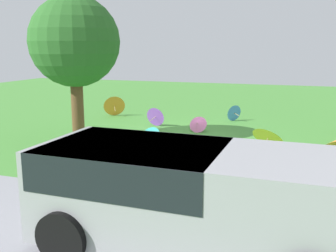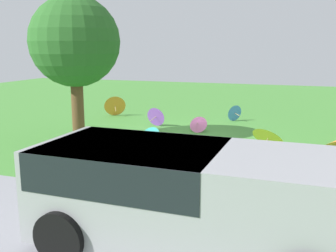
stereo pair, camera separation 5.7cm
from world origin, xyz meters
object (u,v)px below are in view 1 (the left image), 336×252
object	(u,v)px
parasol_pink_1	(198,124)
parasol_orange_3	(179,151)
van_dark	(184,190)
parasol_blue_0	(233,113)
parasol_orange_0	(114,105)
shade_tree	(75,42)
parasol_purple_1	(297,154)
parasol_yellow_1	(269,136)
parasol_purple_3	(156,116)
parasol_teal_2	(146,140)

from	to	relation	value
parasol_pink_1	parasol_orange_3	xyz separation A→B (m)	(-0.46, 3.73, 0.00)
van_dark	parasol_blue_0	world-z (taller)	van_dark
parasol_blue_0	parasol_orange_0	bearing A→B (deg)	5.42
parasol_orange_3	van_dark	bearing A→B (deg)	108.09
shade_tree	parasol_purple_1	size ratio (longest dim) A/B	4.13
parasol_blue_0	parasol_pink_1	bearing A→B (deg)	72.10
parasol_blue_0	parasol_purple_1	distance (m)	6.82
van_dark	parasol_yellow_1	size ratio (longest dim) A/B	3.91
parasol_orange_0	parasol_orange_3	bearing A→B (deg)	129.25
parasol_purple_1	parasol_orange_3	xyz separation A→B (m)	(2.92, -0.04, -0.20)
parasol_pink_1	parasol_purple_3	distance (m)	1.86
van_dark	parasol_yellow_1	world-z (taller)	van_dark
parasol_purple_1	parasol_yellow_1	xyz separation A→B (m)	(0.80, -2.00, -0.06)
parasol_purple_1	parasol_orange_3	world-z (taller)	parasol_purple_1
parasol_orange_0	parasol_teal_2	bearing A→B (deg)	124.33
parasol_orange_0	parasol_blue_0	distance (m)	5.14
parasol_pink_1	parasol_orange_3	size ratio (longest dim) A/B	0.90
parasol_purple_1	parasol_yellow_1	world-z (taller)	parasol_purple_1
parasol_pink_1	parasol_teal_2	xyz separation A→B (m)	(0.68, 3.21, 0.11)
van_dark	parasol_teal_2	world-z (taller)	van_dark
shade_tree	parasol_teal_2	distance (m)	3.73
shade_tree	parasol_orange_3	bearing A→B (deg)	162.83
shade_tree	parasol_orange_3	xyz separation A→B (m)	(-3.66, 1.13, -2.78)
parasol_blue_0	parasol_pink_1	distance (m)	2.69
parasol_orange_0	parasol_pink_1	distance (m)	4.76
shade_tree	parasol_purple_3	size ratio (longest dim) A/B	5.87
parasol_purple_1	parasol_orange_3	size ratio (longest dim) A/B	1.48
van_dark	parasol_purple_3	xyz separation A→B (m)	(3.60, -8.52, -0.54)
parasol_yellow_1	parasol_orange_3	distance (m)	2.89
shade_tree	parasol_orange_0	size ratio (longest dim) A/B	4.36
shade_tree	parasol_purple_3	bearing A→B (deg)	-114.35
parasol_purple_3	parasol_yellow_1	xyz separation A→B (m)	(-4.35, 2.33, 0.07)
parasol_blue_0	parasol_purple_1	xyz separation A→B (m)	(-2.55, 6.33, 0.17)
parasol_orange_0	parasol_purple_1	xyz separation A→B (m)	(-7.66, 5.84, 0.04)
parasol_blue_0	parasol_pink_1	world-z (taller)	parasol_blue_0
parasol_teal_2	parasol_orange_0	bearing A→B (deg)	-55.67
parasol_yellow_1	shade_tree	bearing A→B (deg)	8.21
parasol_pink_1	parasol_purple_3	xyz separation A→B (m)	(1.77, -0.57, 0.08)
parasol_teal_2	parasol_yellow_1	xyz separation A→B (m)	(-3.26, -1.44, 0.04)
shade_tree	parasol_pink_1	xyz separation A→B (m)	(-3.20, -2.60, -2.79)
parasol_blue_0	shade_tree	bearing A→B (deg)	52.00
parasol_orange_0	parasol_blue_0	size ratio (longest dim) A/B	1.55
parasol_blue_0	parasol_purple_3	size ratio (longest dim) A/B	0.87
shade_tree	parasol_purple_3	xyz separation A→B (m)	(-1.43, -3.17, -2.71)
parasol_orange_0	parasol_purple_1	size ratio (longest dim) A/B	0.95
parasol_purple_3	parasol_orange_3	bearing A→B (deg)	117.38
shade_tree	parasol_blue_0	size ratio (longest dim) A/B	6.76
parasol_orange_0	shade_tree	bearing A→B (deg)	103.04
parasol_orange_0	parasol_teal_2	distance (m)	6.39
van_dark	parasol_blue_0	size ratio (longest dim) A/B	6.98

